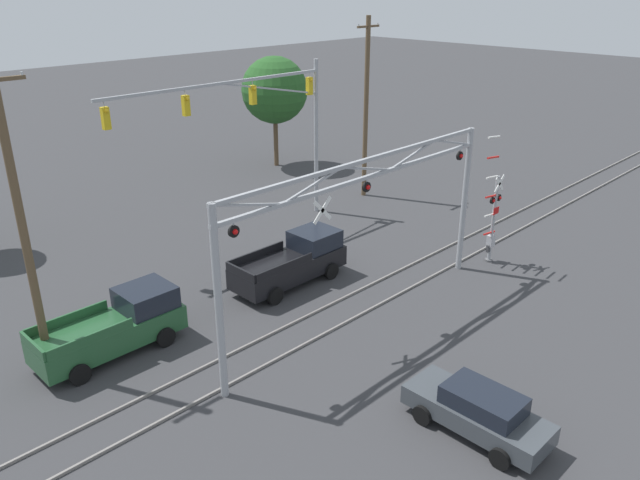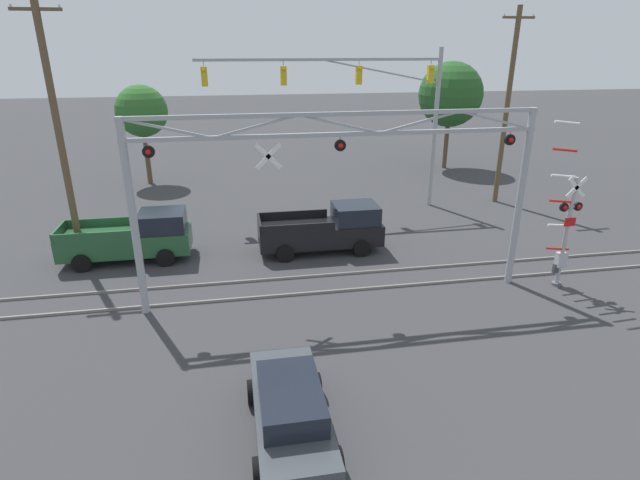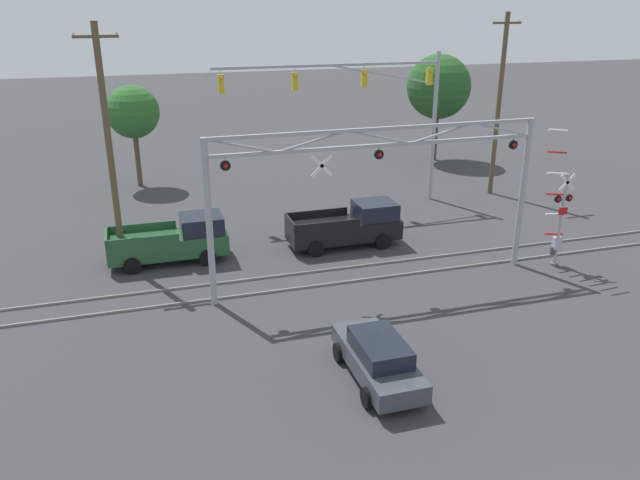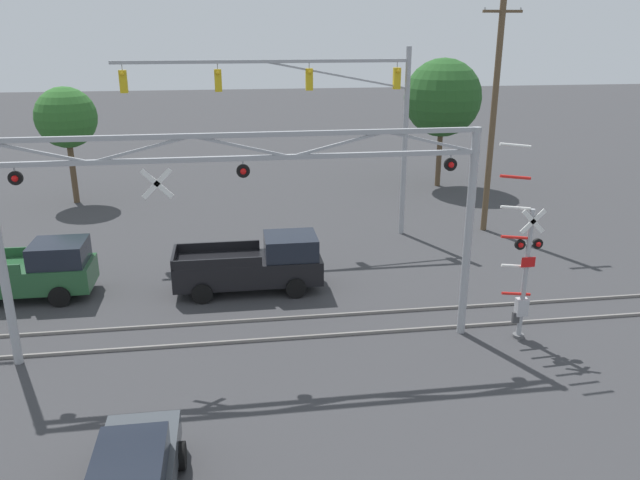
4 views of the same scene
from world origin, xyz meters
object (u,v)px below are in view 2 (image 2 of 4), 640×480
pickup_truck_following (134,237)px  background_tree_beyond_span (451,95)px  sedan_waiting (290,410)px  pickup_truck_lead (327,229)px  utility_pole_right (507,107)px  crossing_signal_mast (564,231)px  utility_pole_left (59,133)px  background_tree_far_left_verge (142,111)px  traffic_signal_span (377,97)px  crossing_gantry (339,174)px

pickup_truck_following → background_tree_beyond_span: background_tree_beyond_span is taller
sedan_waiting → background_tree_beyond_span: (14.90, 25.83, 4.60)m
pickup_truck_lead → utility_pole_right: (11.28, 5.74, 4.46)m
crossing_signal_mast → background_tree_beyond_span: bearing=78.7°
background_tree_beyond_span → utility_pole_left: bearing=-148.7°
crossing_signal_mast → background_tree_far_left_verge: (-17.42, 18.82, 2.51)m
traffic_signal_span → utility_pole_right: bearing=-0.4°
crossing_signal_mast → utility_pole_left: utility_pole_left is taller
utility_pole_left → background_tree_beyond_span: (22.53, 13.70, -0.01)m
background_tree_far_left_verge → utility_pole_left: bearing=-95.2°
utility_pole_left → pickup_truck_lead: bearing=-5.1°
traffic_signal_span → crossing_signal_mast: bearing=-68.9°
traffic_signal_span → pickup_truck_lead: bearing=-123.2°
crossing_signal_mast → pickup_truck_following: crossing_signal_mast is taller
background_tree_beyond_span → sedan_waiting: bearing=-120.0°
background_tree_beyond_span → utility_pole_right: bearing=-94.0°
crossing_gantry → utility_pole_left: 11.55m
traffic_signal_span → pickup_truck_lead: (-3.79, -5.79, -5.08)m
sedan_waiting → background_tree_far_left_verge: (-6.45, 24.98, 3.95)m
pickup_truck_lead → background_tree_beyond_span: size_ratio=0.71×
pickup_truck_following → utility_pole_right: utility_pole_right is taller
crossing_gantry → pickup_truck_lead: size_ratio=2.55×
traffic_signal_span → utility_pole_left: utility_pole_left is taller
crossing_gantry → pickup_truck_following: (-7.85, 4.88, -3.57)m
crossing_signal_mast → utility_pole_right: bearing=72.9°
utility_pole_left → traffic_signal_span: bearing=18.6°
traffic_signal_span → sedan_waiting: traffic_signal_span is taller
crossing_signal_mast → traffic_signal_span: traffic_signal_span is taller
crossing_signal_mast → sedan_waiting: (-10.98, -6.16, -1.44)m
traffic_signal_span → utility_pole_right: (7.49, -0.05, -0.63)m
traffic_signal_span → crossing_gantry: bearing=-112.5°
crossing_gantry → utility_pole_left: bearing=152.2°
crossing_signal_mast → sedan_waiting: 12.67m
crossing_gantry → pickup_truck_following: bearing=148.2°
crossing_gantry → sedan_waiting: crossing_gantry is taller
pickup_truck_lead → background_tree_far_left_verge: bearing=124.4°
utility_pole_right → crossing_gantry: bearing=-139.0°
traffic_signal_span → pickup_truck_lead: 8.59m
pickup_truck_following → background_tree_far_left_verge: bearing=95.0°
sedan_waiting → pickup_truck_following: bearing=114.4°
traffic_signal_span → sedan_waiting: bearing=-111.8°
pickup_truck_lead → utility_pole_right: 13.42m
pickup_truck_following → background_tree_far_left_verge: 13.90m
crossing_gantry → background_tree_far_left_verge: 20.33m
pickup_truck_lead → background_tree_beyond_span: (11.90, 14.64, 4.36)m
traffic_signal_span → sedan_waiting: (-6.80, -16.98, -5.31)m
background_tree_beyond_span → background_tree_far_left_verge: bearing=-177.7°
pickup_truck_following → background_tree_beyond_span: bearing=35.1°
crossing_signal_mast → background_tree_far_left_verge: bearing=132.8°
traffic_signal_span → pickup_truck_following: traffic_signal_span is taller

